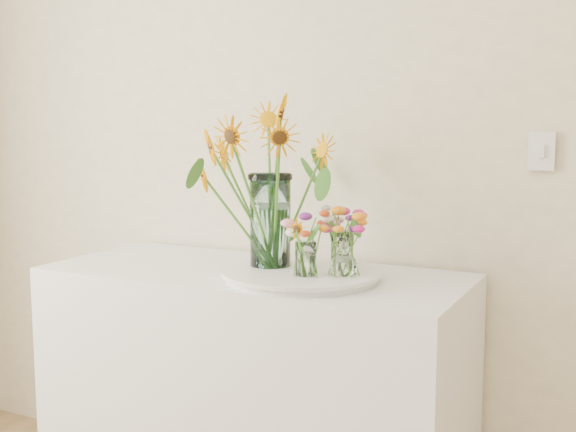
{
  "coord_description": "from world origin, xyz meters",
  "views": [
    {
      "loc": [
        0.85,
        -0.11,
        1.39
      ],
      "look_at": [
        -0.14,
        1.85,
        1.1
      ],
      "focal_mm": 45.0,
      "sensor_mm": 36.0,
      "label": 1
    }
  ],
  "objects_px": {
    "counter": "(255,401)",
    "small_vase_a": "(306,260)",
    "tray": "(301,276)",
    "mason_jar": "(270,220)",
    "small_vase_c": "(342,251)",
    "small_vase_b": "(344,258)"
  },
  "relations": [
    {
      "from": "mason_jar",
      "to": "small_vase_a",
      "type": "relative_size",
      "value": 2.81
    },
    {
      "from": "tray",
      "to": "mason_jar",
      "type": "xyz_separation_m",
      "value": [
        -0.12,
        0.02,
        0.16
      ]
    },
    {
      "from": "small_vase_b",
      "to": "small_vase_c",
      "type": "distance_m",
      "value": 0.1
    },
    {
      "from": "counter",
      "to": "small_vase_a",
      "type": "relative_size",
      "value": 12.92
    },
    {
      "from": "small_vase_a",
      "to": "small_vase_c",
      "type": "xyz_separation_m",
      "value": [
        0.05,
        0.15,
        0.01
      ]
    },
    {
      "from": "tray",
      "to": "small_vase_c",
      "type": "relative_size",
      "value": 3.88
    },
    {
      "from": "small_vase_a",
      "to": "counter",
      "type": "bearing_deg",
      "value": 154.6
    },
    {
      "from": "mason_jar",
      "to": "small_vase_b",
      "type": "bearing_deg",
      "value": -6.53
    },
    {
      "from": "counter",
      "to": "small_vase_b",
      "type": "distance_m",
      "value": 0.64
    },
    {
      "from": "tray",
      "to": "mason_jar",
      "type": "distance_m",
      "value": 0.21
    },
    {
      "from": "small_vase_c",
      "to": "counter",
      "type": "bearing_deg",
      "value": -173.39
    },
    {
      "from": "counter",
      "to": "tray",
      "type": "height_order",
      "value": "tray"
    },
    {
      "from": "small_vase_c",
      "to": "small_vase_b",
      "type": "bearing_deg",
      "value": -64.14
    },
    {
      "from": "tray",
      "to": "small_vase_b",
      "type": "xyz_separation_m",
      "value": [
        0.15,
        -0.01,
        0.07
      ]
    },
    {
      "from": "small_vase_b",
      "to": "small_vase_c",
      "type": "bearing_deg",
      "value": 115.86
    },
    {
      "from": "tray",
      "to": "small_vase_c",
      "type": "height_order",
      "value": "small_vase_c"
    },
    {
      "from": "mason_jar",
      "to": "small_vase_a",
      "type": "height_order",
      "value": "mason_jar"
    },
    {
      "from": "counter",
      "to": "small_vase_c",
      "type": "xyz_separation_m",
      "value": [
        0.3,
        0.03,
        0.54
      ]
    },
    {
      "from": "counter",
      "to": "mason_jar",
      "type": "distance_m",
      "value": 0.63
    },
    {
      "from": "counter",
      "to": "small_vase_a",
      "type": "xyz_separation_m",
      "value": [
        0.25,
        -0.12,
        0.53
      ]
    },
    {
      "from": "tray",
      "to": "small_vase_a",
      "type": "xyz_separation_m",
      "value": [
        0.05,
        -0.07,
        0.07
      ]
    },
    {
      "from": "small_vase_b",
      "to": "tray",
      "type": "bearing_deg",
      "value": 176.6
    }
  ]
}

